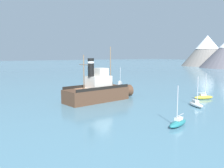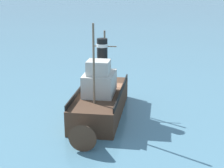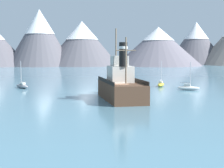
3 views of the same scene
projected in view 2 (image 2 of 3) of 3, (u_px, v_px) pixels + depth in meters
ground_plane at (112, 106)px, 38.26m from camera, size 600.00×600.00×0.00m
old_tugboat at (100, 99)px, 35.00m from camera, size 5.85×14.71×9.90m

